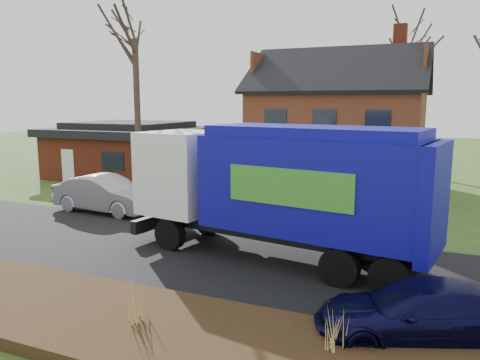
% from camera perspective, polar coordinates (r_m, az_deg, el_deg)
% --- Properties ---
extents(ground, '(120.00, 120.00, 0.00)m').
position_cam_1_polar(ground, '(15.99, -5.94, -8.85)').
color(ground, '#2D511B').
rests_on(ground, ground).
extents(road, '(80.00, 7.00, 0.02)m').
position_cam_1_polar(road, '(15.99, -5.94, -8.82)').
color(road, black).
rests_on(road, ground).
extents(mulch_verge, '(80.00, 3.50, 0.30)m').
position_cam_1_polar(mulch_verge, '(11.93, -18.94, -15.13)').
color(mulch_verge, black).
rests_on(mulch_verge, ground).
extents(main_house, '(12.95, 8.95, 9.26)m').
position_cam_1_polar(main_house, '(27.79, 10.98, 7.27)').
color(main_house, beige).
rests_on(main_house, ground).
extents(ranch_house, '(9.80, 8.20, 3.70)m').
position_cam_1_polar(ranch_house, '(32.82, -13.23, 3.63)').
color(ranch_house, '#993821').
rests_on(ranch_house, ground).
extents(garbage_truck, '(10.34, 4.20, 4.30)m').
position_cam_1_polar(garbage_truck, '(14.74, 5.08, -0.46)').
color(garbage_truck, black).
rests_on(garbage_truck, ground).
extents(silver_sedan, '(5.21, 2.09, 1.68)m').
position_cam_1_polar(silver_sedan, '(22.35, -16.06, -1.66)').
color(silver_sedan, '#94959B').
rests_on(silver_sedan, ground).
extents(navy_wagon, '(4.82, 3.35, 1.30)m').
position_cam_1_polar(navy_wagon, '(10.89, 21.26, -14.85)').
color(navy_wagon, '#0C0B33').
rests_on(navy_wagon, ground).
extents(tree_front_west, '(3.96, 3.96, 11.77)m').
position_cam_1_polar(tree_front_west, '(27.82, -12.80, 18.94)').
color(tree_front_west, '#433328').
rests_on(tree_front_west, ground).
extents(tree_back, '(3.75, 3.75, 11.89)m').
position_cam_1_polar(tree_back, '(35.65, 19.99, 16.82)').
color(tree_back, '#433428').
rests_on(tree_back, ground).
extents(grass_clump_mid, '(0.34, 0.28, 0.96)m').
position_cam_1_polar(grass_clump_mid, '(10.70, -12.22, -14.05)').
color(grass_clump_mid, tan).
rests_on(grass_clump_mid, mulch_verge).
extents(grass_clump_east, '(0.33, 0.27, 0.82)m').
position_cam_1_polar(grass_clump_east, '(9.60, 11.65, -17.36)').
color(grass_clump_east, tan).
rests_on(grass_clump_east, mulch_verge).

